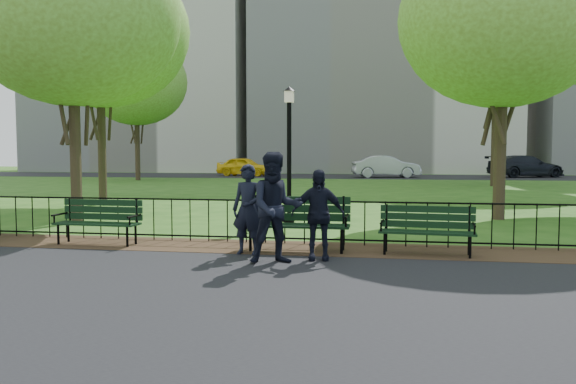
% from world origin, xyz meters
% --- Properties ---
extents(ground, '(120.00, 120.00, 0.00)m').
position_xyz_m(ground, '(0.00, 0.00, 0.00)').
color(ground, '#275616').
extents(asphalt_path, '(60.00, 9.20, 0.01)m').
position_xyz_m(asphalt_path, '(0.00, -3.40, 0.01)').
color(asphalt_path, black).
rests_on(asphalt_path, ground).
extents(dirt_strip, '(60.00, 1.60, 0.01)m').
position_xyz_m(dirt_strip, '(0.00, 1.50, 0.01)').
color(dirt_strip, '#332615').
rests_on(dirt_strip, ground).
extents(far_street, '(70.00, 9.00, 0.01)m').
position_xyz_m(far_street, '(0.00, 35.00, 0.01)').
color(far_street, black).
rests_on(far_street, ground).
extents(iron_fence, '(24.06, 0.06, 1.00)m').
position_xyz_m(iron_fence, '(0.00, 2.00, 0.50)').
color(iron_fence, black).
rests_on(iron_fence, ground).
extents(apartment_west, '(22.00, 15.00, 26.00)m').
position_xyz_m(apartment_west, '(-22.00, 48.00, 13.00)').
color(apartment_west, beige).
rests_on(apartment_west, ground).
extents(apartment_mid, '(24.00, 15.00, 30.00)m').
position_xyz_m(apartment_mid, '(2.00, 48.00, 15.00)').
color(apartment_mid, silver).
rests_on(apartment_mid, ground).
extents(park_bench_main, '(1.96, 0.61, 1.11)m').
position_xyz_m(park_bench_main, '(0.25, 1.21, 0.69)').
color(park_bench_main, black).
rests_on(park_bench_main, ground).
extents(park_bench_left_a, '(1.75, 0.60, 0.98)m').
position_xyz_m(park_bench_left_a, '(-3.48, 1.35, 0.56)').
color(park_bench_left_a, black).
rests_on(park_bench_left_a, ground).
extents(park_bench_right_a, '(1.73, 0.67, 0.96)m').
position_xyz_m(park_bench_right_a, '(2.94, 1.24, 0.55)').
color(park_bench_right_a, black).
rests_on(park_bench_right_a, ground).
extents(lamppost, '(0.32, 0.32, 3.56)m').
position_xyz_m(lamppost, '(-0.28, 5.42, 1.94)').
color(lamppost, black).
rests_on(lamppost, ground).
extents(tree_near_w, '(5.62, 5.62, 7.84)m').
position_xyz_m(tree_near_w, '(-5.84, 4.56, 5.44)').
color(tree_near_w, '#2D2116').
rests_on(tree_near_w, ground).
extents(tree_near_e, '(5.66, 5.66, 7.89)m').
position_xyz_m(tree_near_e, '(5.33, 7.17, 5.47)').
color(tree_near_e, '#2D2116').
rests_on(tree_near_e, ground).
extents(tree_mid_w, '(6.32, 6.32, 8.81)m').
position_xyz_m(tree_mid_w, '(-7.74, 9.59, 6.12)').
color(tree_mid_w, '#2D2116').
rests_on(tree_mid_w, ground).
extents(tree_far_e, '(8.74, 8.74, 12.19)m').
position_xyz_m(tree_far_e, '(8.22, 23.45, 8.47)').
color(tree_far_e, '#2D2116').
rests_on(tree_far_e, ground).
extents(tree_far_w, '(6.78, 6.78, 9.44)m').
position_xyz_m(tree_far_w, '(-14.15, 26.56, 6.56)').
color(tree_far_w, '#2D2116').
rests_on(tree_far_w, ground).
extents(person_left, '(0.65, 0.47, 1.63)m').
position_xyz_m(person_left, '(-0.25, 0.73, 0.83)').
color(person_left, black).
rests_on(person_left, asphalt_path).
extents(person_mid, '(1.01, 0.76, 1.85)m').
position_xyz_m(person_mid, '(0.40, -0.00, 0.94)').
color(person_mid, black).
rests_on(person_mid, asphalt_path).
extents(person_right, '(0.95, 0.49, 1.55)m').
position_xyz_m(person_right, '(1.05, 0.41, 0.79)').
color(person_right, black).
rests_on(person_right, asphalt_path).
extents(taxi, '(4.65, 2.48, 1.50)m').
position_xyz_m(taxi, '(-8.70, 34.43, 0.76)').
color(taxi, yellow).
rests_on(taxi, far_street).
extents(sedan_silver, '(5.20, 2.63, 1.64)m').
position_xyz_m(sedan_silver, '(2.40, 33.28, 0.83)').
color(sedan_silver, '#A3A5AB').
rests_on(sedan_silver, far_street).
extents(sedan_dark, '(6.13, 4.14, 1.65)m').
position_xyz_m(sedan_dark, '(12.75, 35.42, 0.84)').
color(sedan_dark, black).
rests_on(sedan_dark, far_street).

